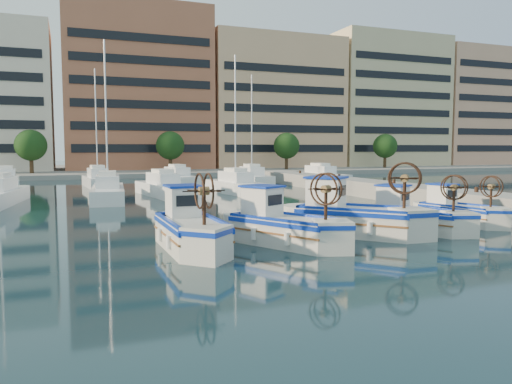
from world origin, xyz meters
name	(u,v)px	position (x,y,z in m)	size (l,w,h in m)	color
ground	(334,246)	(0.00, 0.00, 0.00)	(300.00, 300.00, 0.00)	#183740
quay	(452,199)	(13.00, 8.00, 0.60)	(3.00, 60.00, 1.20)	gray
waterfront	(188,104)	(9.23, 65.04, 11.10)	(180.00, 40.00, 25.60)	gray
yacht_marina	(142,185)	(-3.57, 27.85, 0.53)	(38.75, 23.78, 11.50)	white
fishing_boat_a	(190,227)	(-5.39, 1.37, 0.82)	(1.99, 4.78, 2.97)	silver
fishing_boat_b	(283,224)	(-1.78, 0.87, 0.80)	(3.75, 4.82, 2.91)	silver
fishing_boat_c	(352,215)	(1.92, 1.80, 0.89)	(4.86, 5.07, 3.22)	silver
fishing_boat_d	(413,215)	(5.03, 1.66, 0.73)	(3.43, 4.41, 2.66)	silver
fishing_boat_e	(458,210)	(8.63, 2.75, 0.69)	(2.48, 4.14, 2.51)	silver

